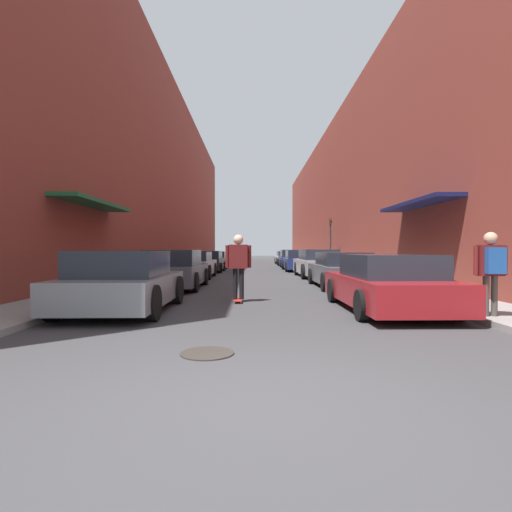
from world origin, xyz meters
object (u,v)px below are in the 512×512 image
(parked_car_left_3, at_px, (208,262))
(parked_car_right_1, at_px, (341,270))
(parked_car_left_5, at_px, (220,259))
(parked_car_right_2, at_px, (318,264))
(parked_car_left_0, at_px, (123,282))
(parked_car_left_2, at_px, (192,265))
(parked_car_right_4, at_px, (291,259))
(parked_car_right_5, at_px, (286,258))
(parked_car_left_1, at_px, (174,270))
(parked_car_right_0, at_px, (387,284))
(parked_car_right_3, at_px, (299,261))
(skateboarder, at_px, (238,261))
(parked_car_left_4, at_px, (214,260))
(pedestrian, at_px, (491,264))
(traffic_light, at_px, (330,237))
(manhole_cover, at_px, (207,353))

(parked_car_left_3, height_order, parked_car_right_1, parked_car_left_3)
(parked_car_left_5, xyz_separation_m, parked_car_right_2, (6.06, -15.03, 0.10))
(parked_car_left_0, xyz_separation_m, parked_car_left_2, (-0.07, 10.47, -0.02))
(parked_car_right_1, xyz_separation_m, parked_car_right_4, (-0.17, 17.51, 0.03))
(parked_car_right_1, distance_m, parked_car_right_5, 23.20)
(parked_car_left_2, height_order, parked_car_left_5, parked_car_left_2)
(parked_car_left_1, xyz_separation_m, parked_car_right_4, (5.79, 17.83, -0.00))
(parked_car_right_0, bearing_deg, parked_car_right_3, 89.95)
(parked_car_left_1, bearing_deg, parked_car_right_2, 43.58)
(skateboarder, bearing_deg, parked_car_left_2, 105.91)
(parked_car_right_3, distance_m, parked_car_right_5, 11.83)
(parked_car_left_4, relative_size, pedestrian, 2.50)
(parked_car_left_1, relative_size, parked_car_right_0, 0.97)
(parked_car_right_5, bearing_deg, parked_car_left_5, -154.85)
(parked_car_left_0, distance_m, parked_car_right_1, 8.20)
(parked_car_right_2, relative_size, pedestrian, 3.08)
(parked_car_left_1, height_order, parked_car_left_5, parked_car_left_1)
(parked_car_left_3, relative_size, parked_car_right_0, 0.92)
(parked_car_left_5, xyz_separation_m, parked_car_right_0, (5.85, -25.85, 0.04))
(parked_car_right_4, bearing_deg, traffic_light, -66.58)
(parked_car_left_3, xyz_separation_m, skateboarder, (2.36, -14.18, 0.46))
(parked_car_left_0, bearing_deg, parked_car_right_5, 78.32)
(parked_car_right_5, distance_m, skateboarder, 27.41)
(manhole_cover, bearing_deg, parked_car_right_3, 80.02)
(parked_car_right_3, height_order, pedestrian, pedestrian)
(parked_car_right_0, distance_m, traffic_light, 18.08)
(parked_car_left_2, bearing_deg, skateboarder, -74.09)
(parked_car_left_5, relative_size, parked_car_right_1, 0.88)
(parked_car_left_1, relative_size, traffic_light, 1.29)
(parked_car_left_5, height_order, parked_car_right_3, parked_car_right_3)
(parked_car_left_5, height_order, skateboarder, skateboarder)
(parked_car_right_5, bearing_deg, parked_car_right_4, -90.82)
(parked_car_right_0, bearing_deg, parked_car_left_3, 110.12)
(parked_car_right_3, xyz_separation_m, parked_car_right_5, (0.09, 11.83, -0.04))
(parked_car_right_0, xyz_separation_m, traffic_light, (2.22, 17.87, 1.60))
(parked_car_left_5, distance_m, parked_car_right_3, 10.77)
(parked_car_right_1, height_order, traffic_light, traffic_light)
(manhole_cover, bearing_deg, traffic_light, 74.91)
(parked_car_left_4, xyz_separation_m, parked_car_right_2, (6.09, -9.90, 0.06))
(skateboarder, bearing_deg, parked_car_left_3, 99.45)
(parked_car_right_2, relative_size, traffic_light, 1.44)
(parked_car_left_1, distance_m, parked_car_right_5, 24.24)
(parked_car_left_2, relative_size, traffic_light, 1.23)
(parked_car_left_2, relative_size, parked_car_right_4, 0.89)
(parked_car_right_1, height_order, parked_car_right_2, parked_car_right_2)
(parked_car_left_0, relative_size, parked_car_left_2, 0.98)
(skateboarder, bearing_deg, parked_car_right_0, -23.43)
(manhole_cover, height_order, pedestrian, pedestrian)
(parked_car_left_4, distance_m, parked_car_right_0, 21.53)
(parked_car_left_5, distance_m, parked_car_right_2, 16.21)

